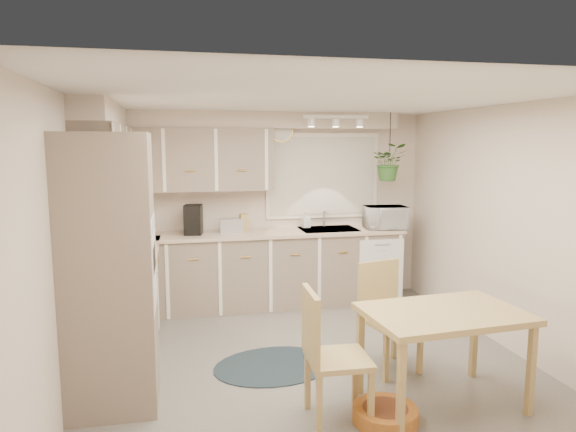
% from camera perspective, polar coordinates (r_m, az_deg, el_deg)
% --- Properties ---
extents(floor, '(4.20, 4.20, 0.00)m').
position_cam_1_polar(floor, '(4.94, 2.53, -16.09)').
color(floor, slate).
rests_on(floor, ground).
extents(ceiling, '(4.20, 4.20, 0.00)m').
position_cam_1_polar(ceiling, '(4.52, 2.72, 12.89)').
color(ceiling, silver).
rests_on(ceiling, wall_back).
extents(wall_back, '(4.00, 0.04, 2.40)m').
position_cam_1_polar(wall_back, '(6.61, -2.04, 0.95)').
color(wall_back, beige).
rests_on(wall_back, floor).
extents(wall_front, '(4.00, 0.04, 2.40)m').
position_cam_1_polar(wall_front, '(2.66, 14.45, -10.17)').
color(wall_front, beige).
rests_on(wall_front, floor).
extents(wall_left, '(0.04, 4.20, 2.40)m').
position_cam_1_polar(wall_left, '(4.51, -22.81, -3.05)').
color(wall_left, beige).
rests_on(wall_left, floor).
extents(wall_right, '(0.04, 4.20, 2.40)m').
position_cam_1_polar(wall_right, '(5.44, 23.45, -1.27)').
color(wall_right, beige).
rests_on(wall_right, floor).
extents(base_cab_left, '(0.60, 1.85, 0.90)m').
position_cam_1_polar(base_cab_left, '(5.49, -17.59, -8.94)').
color(base_cab_left, gray).
rests_on(base_cab_left, floor).
extents(base_cab_back, '(3.60, 0.60, 0.90)m').
position_cam_1_polar(base_cab_back, '(6.42, -3.30, -6.08)').
color(base_cab_back, gray).
rests_on(base_cab_back, floor).
extents(counter_left, '(0.64, 1.89, 0.04)m').
position_cam_1_polar(counter_left, '(5.37, -17.70, -4.13)').
color(counter_left, beige).
rests_on(counter_left, base_cab_left).
extents(counter_back, '(3.64, 0.64, 0.04)m').
position_cam_1_polar(counter_back, '(6.31, -3.32, -1.96)').
color(counter_back, beige).
rests_on(counter_back, base_cab_back).
extents(oven_stack, '(0.65, 0.65, 2.10)m').
position_cam_1_polar(oven_stack, '(4.13, -19.18, -5.99)').
color(oven_stack, gray).
rests_on(oven_stack, floor).
extents(wall_oven_face, '(0.02, 0.56, 0.58)m').
position_cam_1_polar(wall_oven_face, '(4.10, -14.72, -5.89)').
color(wall_oven_face, white).
rests_on(wall_oven_face, oven_stack).
extents(upper_cab_left, '(0.35, 2.00, 0.75)m').
position_cam_1_polar(upper_cab_left, '(5.40, -19.42, 5.55)').
color(upper_cab_left, gray).
rests_on(upper_cab_left, wall_left).
extents(upper_cab_back, '(2.00, 0.35, 0.75)m').
position_cam_1_polar(upper_cab_back, '(6.28, -10.85, 6.16)').
color(upper_cab_back, gray).
rests_on(upper_cab_back, wall_back).
extents(soffit_left, '(0.30, 2.00, 0.20)m').
position_cam_1_polar(soffit_left, '(5.40, -19.93, 10.57)').
color(soffit_left, beige).
rests_on(soffit_left, wall_left).
extents(soffit_back, '(3.60, 0.30, 0.20)m').
position_cam_1_polar(soffit_back, '(6.38, -3.65, 10.59)').
color(soffit_back, beige).
rests_on(soffit_back, wall_back).
extents(cooktop, '(0.52, 0.58, 0.02)m').
position_cam_1_polar(cooktop, '(4.80, -18.23, -5.27)').
color(cooktop, white).
rests_on(cooktop, counter_left).
extents(range_hood, '(0.40, 0.60, 0.14)m').
position_cam_1_polar(range_hood, '(4.72, -18.71, 0.10)').
color(range_hood, white).
rests_on(range_hood, upper_cab_left).
extents(window_blinds, '(1.40, 0.02, 1.00)m').
position_cam_1_polar(window_blinds, '(6.70, 3.91, 4.47)').
color(window_blinds, silver).
rests_on(window_blinds, wall_back).
extents(window_frame, '(1.50, 0.02, 1.10)m').
position_cam_1_polar(window_frame, '(6.71, 3.89, 4.48)').
color(window_frame, white).
rests_on(window_frame, wall_back).
extents(sink, '(0.70, 0.48, 0.10)m').
position_cam_1_polar(sink, '(6.52, 4.51, -1.83)').
color(sink, '#A5A8AD').
rests_on(sink, counter_back).
extents(dishwasher_front, '(0.58, 0.02, 0.83)m').
position_cam_1_polar(dishwasher_front, '(6.54, 10.32, -6.17)').
color(dishwasher_front, white).
rests_on(dishwasher_front, base_cab_back).
extents(track_light_bar, '(0.80, 0.04, 0.04)m').
position_cam_1_polar(track_light_bar, '(6.19, 5.33, 10.92)').
color(track_light_bar, white).
rests_on(track_light_bar, ceiling).
extents(wall_clock, '(0.30, 0.03, 0.30)m').
position_cam_1_polar(wall_clock, '(6.55, -0.73, 9.49)').
color(wall_clock, gold).
rests_on(wall_clock, wall_back).
extents(dining_table, '(1.25, 0.88, 0.75)m').
position_cam_1_polar(dining_table, '(4.29, 16.74, -14.81)').
color(dining_table, tan).
rests_on(dining_table, floor).
extents(chair_left, '(0.48, 0.48, 0.98)m').
position_cam_1_polar(chair_left, '(3.88, 5.64, -15.14)').
color(chair_left, tan).
rests_on(chair_left, floor).
extents(chair_back, '(0.54, 0.54, 0.96)m').
position_cam_1_polar(chair_back, '(4.74, 11.38, -11.07)').
color(chair_back, tan).
rests_on(chair_back, floor).
extents(braided_rug, '(1.22, 0.98, 0.01)m').
position_cam_1_polar(braided_rug, '(4.89, -1.53, -16.27)').
color(braided_rug, black).
rests_on(braided_rug, floor).
extents(pet_bed, '(0.49, 0.49, 0.11)m').
position_cam_1_polar(pet_bed, '(4.08, 10.74, -20.85)').
color(pet_bed, '#B26423').
rests_on(pet_bed, floor).
extents(microwave, '(0.54, 0.33, 0.35)m').
position_cam_1_polar(microwave, '(6.64, 10.78, 0.12)').
color(microwave, white).
rests_on(microwave, counter_back).
extents(soap_bottle, '(0.13, 0.23, 0.10)m').
position_cam_1_polar(soap_bottle, '(6.58, 1.99, -0.93)').
color(soap_bottle, white).
rests_on(soap_bottle, counter_back).
extents(hanging_plant, '(0.54, 0.57, 0.37)m').
position_cam_1_polar(hanging_plant, '(6.60, 11.19, 5.44)').
color(hanging_plant, '#315F26').
rests_on(hanging_plant, ceiling).
extents(coffee_maker, '(0.24, 0.27, 0.35)m').
position_cam_1_polar(coffee_maker, '(6.22, -10.47, -0.39)').
color(coffee_maker, black).
rests_on(coffee_maker, counter_back).
extents(toaster, '(0.29, 0.17, 0.17)m').
position_cam_1_polar(toaster, '(6.28, -6.28, -1.06)').
color(toaster, '#A5A8AD').
rests_on(toaster, counter_back).
extents(knife_block, '(0.12, 0.12, 0.22)m').
position_cam_1_polar(knife_block, '(6.33, -4.92, -0.75)').
color(knife_block, tan).
rests_on(knife_block, counter_back).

